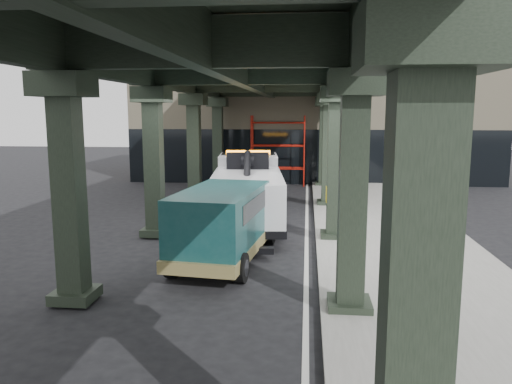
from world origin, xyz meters
The scene contains 8 objects.
ground centered at (0.00, 0.00, 0.00)m, with size 90.00×90.00×0.00m, color black.
sidewalk centered at (4.50, 2.00, 0.07)m, with size 5.00×40.00×0.15m, color gray.
lane_stripe centered at (1.70, 2.00, 0.01)m, with size 0.12×38.00×0.01m, color silver.
viaduct centered at (-0.40, 2.00, 5.46)m, with size 7.40×32.00×6.40m.
building centered at (2.00, 20.00, 4.00)m, with size 22.00×10.00×8.00m, color #C6B793.
scaffolding centered at (0.00, 14.64, 2.11)m, with size 3.08×0.88×4.00m.
tow_truck centered at (-0.55, 4.43, 1.35)m, with size 3.21×8.65×2.78m.
towed_van centered at (-0.62, -0.57, 1.13)m, with size 2.58×5.39×2.11m.
Camera 1 is at (1.67, -14.09, 4.18)m, focal length 35.00 mm.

